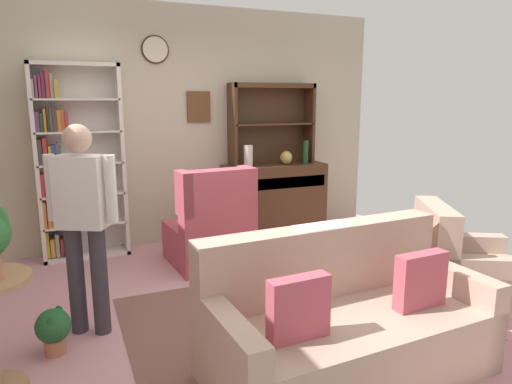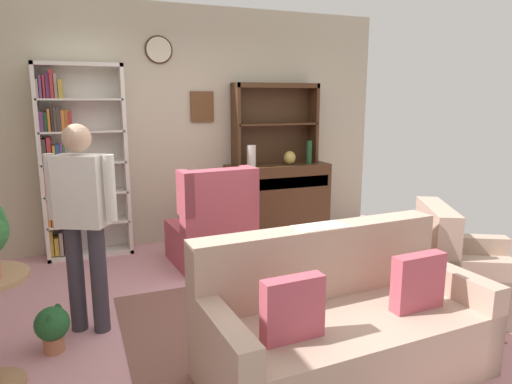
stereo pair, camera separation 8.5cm
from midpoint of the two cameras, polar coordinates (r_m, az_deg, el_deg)
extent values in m
cube|color=#C68C93|center=(4.00, -0.83, -14.27)|extent=(5.40, 4.60, 0.02)
cube|color=#BCB299|center=(5.64, -9.17, 8.03)|extent=(5.00, 0.06, 2.80)
cylinder|color=beige|center=(5.54, -12.89, 16.91)|extent=(0.28, 0.03, 0.28)
torus|color=#382314|center=(5.54, -12.89, 16.91)|extent=(0.31, 0.02, 0.31)
cube|color=brown|center=(5.62, -7.58, 10.49)|extent=(0.28, 0.03, 0.36)
cube|color=brown|center=(3.82, 3.82, -15.35)|extent=(2.58, 1.85, 0.01)
cube|color=silver|center=(5.31, -26.00, 3.01)|extent=(0.04, 0.30, 2.10)
cube|color=silver|center=(5.34, -16.75, 3.72)|extent=(0.04, 0.30, 2.10)
cube|color=silver|center=(5.28, -22.21, 14.51)|extent=(0.90, 0.30, 0.04)
cube|color=silver|center=(5.54, -20.59, -7.23)|extent=(0.90, 0.30, 0.04)
cube|color=silver|center=(5.45, -21.42, 3.57)|extent=(0.90, 0.01, 2.10)
cube|color=silver|center=(5.44, -20.85, -3.66)|extent=(0.86, 0.30, 0.02)
cube|color=gold|center=(5.47, -24.85, -5.90)|extent=(0.03, 0.12, 0.28)
cube|color=gold|center=(5.48, -24.34, -6.29)|extent=(0.04, 0.12, 0.20)
cube|color=gray|center=(5.47, -23.86, -5.99)|extent=(0.04, 0.15, 0.25)
cube|color=#B22D33|center=(5.48, -23.37, -6.24)|extent=(0.03, 0.13, 0.19)
cube|color=#284C8C|center=(5.46, -22.94, -5.75)|extent=(0.04, 0.19, 0.28)
cube|color=silver|center=(5.36, -21.11, -0.18)|extent=(0.86, 0.30, 0.02)
cube|color=#CC7233|center=(5.38, -25.16, -2.49)|extent=(0.03, 0.20, 0.28)
cube|color=#CC7233|center=(5.39, -24.69, -2.78)|extent=(0.04, 0.22, 0.22)
cube|color=gold|center=(5.38, -24.26, -2.55)|extent=(0.04, 0.15, 0.26)
cube|color=#CC7233|center=(5.39, -23.72, -2.74)|extent=(0.04, 0.21, 0.21)
cube|color=gray|center=(5.38, -23.22, -2.43)|extent=(0.04, 0.17, 0.26)
cube|color=#B22D33|center=(5.38, -22.69, -2.26)|extent=(0.04, 0.12, 0.29)
cube|color=gray|center=(5.39, -22.24, -2.58)|extent=(0.02, 0.14, 0.22)
cube|color=gold|center=(5.38, -21.93, -2.27)|extent=(0.03, 0.11, 0.28)
cube|color=silver|center=(5.31, -21.37, 3.38)|extent=(0.86, 0.30, 0.02)
cube|color=#B22D33|center=(5.32, -25.40, 0.80)|extent=(0.04, 0.20, 0.24)
cube|color=gold|center=(5.32, -24.91, 0.66)|extent=(0.03, 0.23, 0.20)
cube|color=#B22D33|center=(5.32, -24.51, 0.84)|extent=(0.04, 0.11, 0.23)
cube|color=#CC7233|center=(5.32, -24.04, 0.68)|extent=(0.03, 0.14, 0.19)
cube|color=#284C8C|center=(5.32, -23.64, 0.84)|extent=(0.03, 0.18, 0.22)
cube|color=silver|center=(5.28, -21.64, 7.00)|extent=(0.86, 0.30, 0.02)
cube|color=#3F3833|center=(5.28, -25.69, 4.53)|extent=(0.04, 0.21, 0.26)
cube|color=#B22D33|center=(5.27, -25.17, 4.66)|extent=(0.04, 0.22, 0.28)
cube|color=gold|center=(5.28, -24.66, 4.23)|extent=(0.03, 0.21, 0.19)
cube|color=#284C8C|center=(5.28, -24.28, 4.32)|extent=(0.04, 0.14, 0.20)
cube|color=#723F7F|center=(5.27, -23.90, 4.46)|extent=(0.02, 0.13, 0.22)
cube|color=#337247|center=(5.27, -23.62, 4.28)|extent=(0.02, 0.11, 0.19)
cube|color=silver|center=(5.27, -21.91, 10.65)|extent=(0.86, 0.30, 0.02)
cube|color=#723F7F|center=(5.25, -26.00, 7.86)|extent=(0.04, 0.12, 0.21)
cube|color=#337247|center=(5.25, -25.54, 7.84)|extent=(0.03, 0.10, 0.19)
cube|color=#CC7233|center=(5.25, -25.20, 8.08)|extent=(0.02, 0.23, 0.23)
cube|color=#3F3833|center=(5.25, -24.87, 8.36)|extent=(0.02, 0.12, 0.28)
cube|color=gray|center=(5.25, -24.57, 8.19)|extent=(0.02, 0.11, 0.24)
cube|color=#3F3833|center=(5.25, -24.20, 8.26)|extent=(0.04, 0.20, 0.25)
cube|color=#CC7233|center=(5.25, -23.75, 8.12)|extent=(0.04, 0.17, 0.22)
cube|color=#CC7233|center=(5.25, -23.32, 8.18)|extent=(0.03, 0.12, 0.22)
cube|color=#B22D33|center=(5.25, -22.94, 8.12)|extent=(0.03, 0.17, 0.21)
cube|color=gray|center=(5.25, -26.43, 11.43)|extent=(0.02, 0.20, 0.19)
cube|color=#723F7F|center=(5.25, -26.12, 11.66)|extent=(0.02, 0.15, 0.23)
cube|color=#B22D33|center=(5.25, -25.76, 11.73)|extent=(0.02, 0.13, 0.23)
cube|color=#723F7F|center=(5.25, -25.38, 11.90)|extent=(0.04, 0.11, 0.26)
cube|color=#B22D33|center=(5.25, -24.97, 12.11)|extent=(0.03, 0.20, 0.29)
cube|color=gray|center=(5.25, -24.52, 11.92)|extent=(0.03, 0.17, 0.25)
cube|color=gold|center=(5.24, -24.03, 11.64)|extent=(0.04, 0.20, 0.19)
cube|color=#422816|center=(5.86, 1.87, -0.50)|extent=(1.30, 0.45, 0.82)
cube|color=#422816|center=(5.59, -3.01, -5.96)|extent=(0.06, 0.06, 0.10)
cube|color=#422816|center=(6.09, 7.69, -4.59)|extent=(0.06, 0.06, 0.10)
cube|color=#422816|center=(5.91, -4.18, -5.02)|extent=(0.06, 0.06, 0.10)
cube|color=#422816|center=(6.38, 6.09, -3.80)|extent=(0.06, 0.06, 0.10)
cube|color=#352012|center=(5.62, 2.83, 1.11)|extent=(1.20, 0.01, 0.14)
cube|color=#422816|center=(5.61, -3.38, 8.34)|extent=(0.04, 0.26, 1.00)
cube|color=#422816|center=(6.05, 6.22, 8.52)|extent=(0.04, 0.26, 1.00)
cube|color=#422816|center=(5.80, 1.62, 13.10)|extent=(1.10, 0.26, 0.06)
cube|color=#422816|center=(5.81, 1.60, 8.46)|extent=(1.06, 0.26, 0.02)
cube|color=#422816|center=(5.92, 1.09, 8.52)|extent=(1.10, 0.01, 1.00)
cylinder|color=beige|center=(5.54, -1.41, 4.49)|extent=(0.11, 0.11, 0.26)
ellipsoid|color=tan|center=(5.77, 3.36, 4.29)|extent=(0.15, 0.15, 0.17)
cylinder|color=#194223|center=(5.86, 5.76, 4.98)|extent=(0.07, 0.07, 0.29)
cube|color=tan|center=(3.09, 10.67, -18.10)|extent=(1.84, 0.94, 0.42)
cube|color=tan|center=(3.15, 7.43, -8.44)|extent=(1.81, 0.29, 0.48)
cube|color=tan|center=(2.70, -4.59, -20.52)|extent=(0.18, 0.86, 0.60)
cube|color=tan|center=(3.57, 21.80, -12.97)|extent=(0.18, 0.86, 0.60)
cube|color=#B74C5B|center=(2.60, 4.37, -14.24)|extent=(0.36, 0.12, 0.36)
cube|color=#B74C5B|center=(3.12, 19.06, -10.37)|extent=(0.36, 0.12, 0.36)
cube|color=white|center=(3.07, 7.54, -4.19)|extent=(0.37, 0.20, 0.00)
cube|color=tan|center=(4.28, 24.36, -10.50)|extent=(1.04, 1.03, 0.40)
cube|color=tan|center=(4.05, 20.84, -4.86)|extent=(0.52, 0.75, 0.48)
cube|color=tan|center=(3.98, 25.86, -11.09)|extent=(0.75, 0.49, 0.55)
cube|color=tan|center=(4.52, 23.20, -8.21)|extent=(0.75, 0.49, 0.55)
cube|color=#B74C5B|center=(4.96, -6.44, -6.37)|extent=(0.84, 0.86, 0.42)
cube|color=#B74C5B|center=(4.56, -5.23, -1.13)|extent=(0.79, 0.26, 0.63)
cube|color=#B74C5B|center=(4.71, -1.61, 0.50)|extent=(0.12, 0.29, 0.44)
cube|color=#B74C5B|center=(4.46, -9.49, -0.27)|extent=(0.12, 0.29, 0.44)
ellipsoid|color=#2D6B33|center=(2.91, -29.95, -3.64)|extent=(0.09, 0.06, 0.23)
cylinder|color=#AD6B4C|center=(3.63, -24.38, -17.08)|extent=(0.14, 0.14, 0.11)
sphere|color=#235B2D|center=(3.56, -24.59, -14.91)|extent=(0.24, 0.24, 0.24)
ellipsoid|color=#235B2D|center=(3.61, -23.94, -13.98)|extent=(0.07, 0.04, 0.17)
ellipsoid|color=#235B2D|center=(3.47, -24.70, -15.09)|extent=(0.07, 0.04, 0.17)
cylinder|color=#38333D|center=(3.72, -22.07, -10.11)|extent=(0.16, 0.16, 0.82)
cylinder|color=#38333D|center=(3.65, -19.51, -10.38)|extent=(0.16, 0.16, 0.82)
cube|color=silver|center=(3.50, -21.58, 0.02)|extent=(0.39, 0.34, 0.52)
sphere|color=tan|center=(3.45, -22.04, 6.22)|extent=(0.27, 0.27, 0.20)
cylinder|color=silver|center=(3.60, -24.74, 0.49)|extent=(0.11, 0.11, 0.48)
cylinder|color=silver|center=(3.40, -18.30, 0.39)|extent=(0.11, 0.11, 0.48)
cube|color=#422816|center=(3.72, 4.94, -9.36)|extent=(0.80, 0.50, 0.03)
cube|color=#422816|center=(3.47, 1.05, -14.68)|extent=(0.05, 0.05, 0.39)
cube|color=#422816|center=(3.81, 11.52, -12.47)|extent=(0.05, 0.05, 0.39)
cube|color=#422816|center=(3.84, -1.68, -12.01)|extent=(0.05, 0.05, 0.39)
cube|color=#422816|center=(4.15, 8.04, -10.30)|extent=(0.05, 0.05, 0.39)
cube|color=#3F3833|center=(3.67, 3.24, -9.23)|extent=(0.16, 0.11, 0.02)
cube|color=#337247|center=(3.67, 3.10, -8.87)|extent=(0.17, 0.10, 0.02)
cube|color=#3F3833|center=(3.66, 3.14, -8.62)|extent=(0.17, 0.11, 0.02)
cube|color=#723F7F|center=(3.66, 3.31, -8.20)|extent=(0.18, 0.14, 0.03)
camera|label=1|loc=(0.04, -90.62, -0.13)|focal=32.14mm
camera|label=2|loc=(0.04, 89.38, 0.13)|focal=32.14mm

